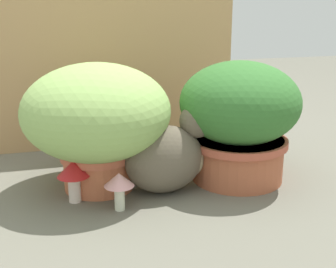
{
  "coord_description": "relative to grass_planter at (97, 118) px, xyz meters",
  "views": [
    {
      "loc": [
        -0.23,
        -1.28,
        0.61
      ],
      "look_at": [
        0.14,
        0.09,
        0.18
      ],
      "focal_mm": 49.02,
      "sensor_mm": 36.0,
      "label": 1
    }
  ],
  "objects": [
    {
      "name": "cat",
      "position": [
        0.22,
        -0.09,
        -0.12
      ],
      "size": [
        0.39,
        0.2,
        0.32
      ],
      "color": "brown",
      "rests_on": "ground"
    },
    {
      "name": "grass_planter",
      "position": [
        0.0,
        0.0,
        0.0
      ],
      "size": [
        0.47,
        0.47,
        0.41
      ],
      "color": "#C36743",
      "rests_on": "ground"
    },
    {
      "name": "mushroom_ornament_red",
      "position": [
        -0.09,
        -0.09,
        -0.14
      ],
      "size": [
        0.1,
        0.1,
        0.13
      ],
      "color": "silver",
      "rests_on": "ground"
    },
    {
      "name": "mushroom_ornament_pink",
      "position": [
        0.04,
        -0.18,
        -0.15
      ],
      "size": [
        0.09,
        0.09,
        0.12
      ],
      "color": "silver",
      "rests_on": "ground"
    },
    {
      "name": "leafy_planter",
      "position": [
        0.47,
        -0.05,
        -0.02
      ],
      "size": [
        0.4,
        0.4,
        0.41
      ],
      "color": "#B05B3B",
      "rests_on": "ground"
    },
    {
      "name": "cardboard_backdrop",
      "position": [
        0.06,
        0.45,
        0.22
      ],
      "size": [
        1.15,
        0.03,
        0.93
      ],
      "primitive_type": "cube",
      "color": "tan",
      "rests_on": "ground"
    },
    {
      "name": "ground_plane",
      "position": [
        0.08,
        -0.14,
        -0.24
      ],
      "size": [
        6.0,
        6.0,
        0.0
      ],
      "primitive_type": "plane",
      "color": "#676457"
    }
  ]
}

